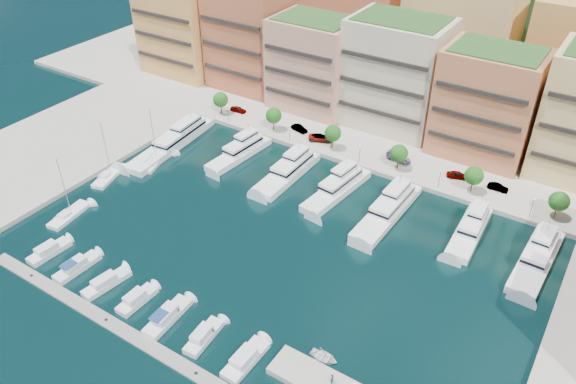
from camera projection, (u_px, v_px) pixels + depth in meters
name	position (u px, v px, depth m)	size (l,w,h in m)	color
ground	(280.00, 243.00, 101.36)	(400.00, 400.00, 0.00)	black
north_quay	(413.00, 113.00, 144.12)	(220.00, 64.00, 2.00)	#9E998E
west_quay	(26.00, 164.00, 123.57)	(34.00, 76.00, 2.00)	#9E998E
hillside	(472.00, 55.00, 177.22)	(240.00, 40.00, 58.00)	#1E3817
south_pontoon	(149.00, 347.00, 82.01)	(72.00, 2.20, 0.35)	gray
apartment_0	(183.00, 29.00, 157.78)	(22.00, 16.50, 24.80)	#DD9E51
apartment_1	(250.00, 38.00, 148.74)	(20.00, 16.50, 26.80)	#C05A40
apartment_2	(314.00, 64.00, 139.11)	(20.00, 15.50, 22.80)	tan
apartment_3	(396.00, 73.00, 130.24)	(22.00, 16.50, 25.80)	#C7B19A
apartment_4	(487.00, 103.00, 119.59)	(20.00, 15.50, 23.80)	#CF734D
backblock_0	(263.00, 4.00, 167.88)	(26.00, 18.00, 30.00)	#C7B19A
backblock_1	(353.00, 22.00, 154.46)	(26.00, 18.00, 30.00)	#CF734D
backblock_2	(459.00, 42.00, 141.04)	(26.00, 18.00, 30.00)	#E5D079
tree_0	(221.00, 100.00, 139.65)	(3.80, 3.80, 5.65)	#473323
tree_1	(274.00, 116.00, 132.50)	(3.80, 3.80, 5.65)	#473323
tree_2	(333.00, 133.00, 125.34)	(3.80, 3.80, 5.65)	#473323
tree_3	(399.00, 153.00, 118.18)	(3.80, 3.80, 5.65)	#473323
tree_4	(474.00, 176.00, 111.02)	(3.80, 3.80, 5.65)	#473323
tree_5	(559.00, 201.00, 103.87)	(3.80, 3.80, 5.65)	#473323
lamppost_0	(228.00, 110.00, 136.80)	(0.30, 0.30, 4.20)	black
lamppost_1	(290.00, 129.00, 128.75)	(0.30, 0.30, 4.20)	black
lamppost_2	(360.00, 151.00, 120.70)	(0.30, 0.30, 4.20)	black
lamppost_3	(440.00, 176.00, 112.64)	(0.30, 0.30, 4.20)	black
lamppost_4	(533.00, 205.00, 104.59)	(0.30, 0.30, 4.20)	black
yacht_0	(175.00, 140.00, 129.99)	(7.45, 27.74, 7.30)	white
yacht_1	(241.00, 152.00, 125.86)	(5.67, 18.36, 7.30)	white
yacht_2	(289.00, 170.00, 119.36)	(5.15, 19.64, 7.30)	white
yacht_3	(339.00, 187.00, 114.09)	(6.34, 19.73, 7.30)	white
yacht_4	(389.00, 209.00, 108.10)	(5.53, 21.97, 7.30)	white
yacht_5	(471.00, 229.00, 102.89)	(5.02, 16.93, 7.30)	white
yacht_6	(538.00, 257.00, 96.51)	(5.52, 19.84, 7.30)	white
cruiser_0	(49.00, 252.00, 98.60)	(2.98, 7.83, 2.55)	white
cruiser_1	(77.00, 267.00, 95.28)	(2.80, 8.46, 2.66)	white
cruiser_2	(106.00, 283.00, 92.09)	(3.53, 8.62, 2.55)	white
cruiser_3	(137.00, 300.00, 88.99)	(2.61, 7.11, 2.55)	white
cruiser_4	(167.00, 317.00, 86.01)	(3.24, 9.03, 2.66)	white
cruiser_5	(204.00, 337.00, 82.83)	(3.03, 7.58, 2.55)	white
cruiser_6	(245.00, 360.00, 79.39)	(2.97, 8.19, 2.55)	white
sailboat_2	(155.00, 162.00, 123.84)	(5.36, 9.72, 13.20)	white
sailboat_0	(69.00, 215.00, 107.64)	(4.04, 9.46, 13.20)	white
sailboat_1	(109.00, 176.00, 119.00)	(5.37, 9.97, 13.20)	white
tender_0	(324.00, 357.00, 79.93)	(2.97, 4.16, 0.86)	white
tender_1	(331.00, 360.00, 79.60)	(1.18, 1.37, 0.72)	beige
car_0	(238.00, 109.00, 141.91)	(1.70, 4.23, 1.44)	gray
car_1	(299.00, 128.00, 133.53)	(1.54, 4.42, 1.46)	gray
car_2	(321.00, 138.00, 129.72)	(2.67, 5.79, 1.61)	gray
car_3	(399.00, 158.00, 122.38)	(2.26, 5.56, 1.61)	gray
car_4	(457.00, 175.00, 116.81)	(1.78, 4.42, 1.51)	gray
car_5	(498.00, 187.00, 113.13)	(1.42, 4.08, 1.35)	gray
person_0	(332.00, 379.00, 75.20)	(0.64, 0.42, 1.76)	#272B4F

